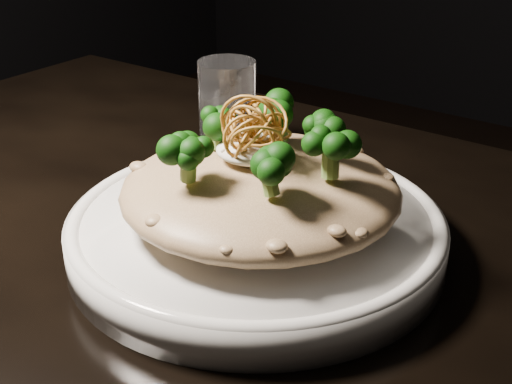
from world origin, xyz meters
TOP-DOWN VIEW (x-y plane):
  - table at (0.00, 0.00)m, footprint 1.10×0.80m
  - plate at (0.03, 0.06)m, footprint 0.31×0.31m
  - risotto at (0.04, 0.06)m, footprint 0.23×0.23m
  - broccoli at (0.04, 0.05)m, footprint 0.14×0.14m
  - cheese at (0.03, 0.06)m, footprint 0.06×0.06m
  - shallots at (0.03, 0.05)m, footprint 0.05×0.05m
  - drinking_glass at (-0.11, 0.20)m, footprint 0.06×0.06m

SIDE VIEW (x-z plane):
  - table at x=0.00m, z-range 0.29..1.04m
  - plate at x=0.03m, z-range 0.75..0.78m
  - drinking_glass at x=-0.11m, z-range 0.75..0.86m
  - risotto at x=0.04m, z-range 0.78..0.83m
  - cheese at x=0.03m, z-range 0.83..0.85m
  - broccoli at x=0.04m, z-range 0.83..0.88m
  - shallots at x=0.03m, z-range 0.85..0.88m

